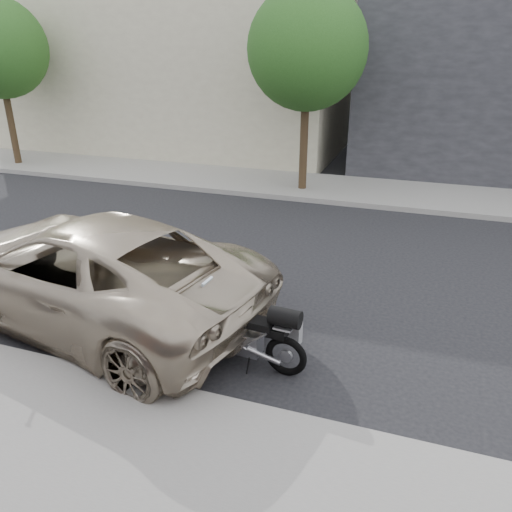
% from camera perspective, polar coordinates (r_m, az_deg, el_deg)
% --- Properties ---
extents(ground, '(120.00, 120.00, 0.00)m').
position_cam_1_polar(ground, '(9.85, 8.00, -2.91)').
color(ground, black).
rests_on(ground, ground).
extents(far_sidewalk, '(44.00, 3.00, 0.15)m').
position_cam_1_polar(far_sidewalk, '(15.88, 12.80, 7.17)').
color(far_sidewalk, gray).
rests_on(far_sidewalk, ground).
extents(far_building_cream, '(14.00, 11.00, 8.00)m').
position_cam_1_polar(far_building_cream, '(24.61, -6.90, 22.30)').
color(far_building_cream, '#B3AB8F').
rests_on(far_building_cream, ground).
extents(street_tree_mid, '(3.40, 3.40, 5.70)m').
position_cam_1_polar(street_tree_mid, '(15.16, 5.88, 22.46)').
color(street_tree_mid, '#3C2C1B').
rests_on(street_tree_mid, far_sidewalk).
extents(motorcycle, '(1.97, 0.63, 1.24)m').
position_cam_1_polar(motorcycle, '(7.11, -0.65, -8.69)').
color(motorcycle, black).
rests_on(motorcycle, ground).
extents(minivan, '(6.66, 4.02, 1.73)m').
position_cam_1_polar(minivan, '(8.65, -18.80, -1.46)').
color(minivan, tan).
rests_on(minivan, ground).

